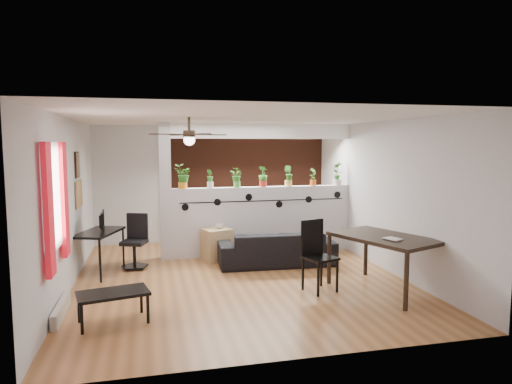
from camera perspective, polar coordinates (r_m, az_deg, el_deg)
name	(u,v)px	position (r m, az deg, el deg)	size (l,w,h in m)	color
room_shell	(238,199)	(7.44, -2.28, -0.91)	(6.30, 7.10, 2.90)	brown
partition_wall	(263,220)	(9.15, 0.87, -3.55)	(3.60, 0.18, 1.35)	#BCBCC1
ceiling_header	(263,131)	(9.03, 0.89, 7.63)	(3.60, 0.18, 0.30)	white
pier_column	(165,192)	(8.80, -11.27, 0.06)	(0.22, 0.20, 2.60)	#BCBCC1
brick_panel	(247,183)	(10.50, -1.08, 1.13)	(3.90, 0.05, 2.60)	#9F482E
vine_decal	(264,201)	(9.00, 1.03, -1.10)	(3.31, 0.01, 0.30)	black
window_assembly	(55,200)	(6.20, -23.88, -0.87)	(0.09, 1.30, 1.55)	white
baseboard_heater	(61,310)	(6.51, -23.19, -13.37)	(0.08, 1.00, 0.18)	beige
corkboard	(79,194)	(8.33, -21.26, -0.22)	(0.03, 0.60, 0.45)	#A37B4E
framed_art	(77,165)	(8.25, -21.45, 3.19)	(0.03, 0.34, 0.44)	#8C7259
ceiling_fan	(189,136)	(6.98, -8.35, 6.92)	(1.19, 1.19, 0.43)	black
potted_plant_0	(183,176)	(8.80, -9.16, 2.02)	(0.25, 0.20, 0.46)	orange
potted_plant_1	(210,178)	(8.85, -5.75, 1.77)	(0.16, 0.19, 0.37)	silver
potted_plant_2	(237,177)	(8.94, -2.40, 1.92)	(0.24, 0.25, 0.39)	#3F8D33
potted_plant_3	(263,176)	(9.05, 0.88, 2.04)	(0.27, 0.26, 0.41)	red
potted_plant_4	(288,175)	(9.19, 4.07, 2.10)	(0.27, 0.27, 0.41)	#EBBC53
potted_plant_5	(313,176)	(9.36, 7.15, 1.97)	(0.22, 0.20, 0.36)	#CE5518
potted_plant_6	(337,173)	(9.55, 10.12, 2.37)	(0.31, 0.28, 0.48)	silver
sofa	(276,249)	(8.41, 2.55, -7.07)	(2.01, 0.79, 0.59)	black
cube_shelf	(217,245)	(8.71, -4.93, -6.56)	(0.49, 0.44, 0.60)	tan
cup	(219,226)	(8.65, -4.62, -4.27)	(0.13, 0.13, 0.10)	gray
computer_desk	(99,235)	(8.15, -19.04, -5.14)	(0.84, 1.13, 0.74)	black
monitor	(100,225)	(8.27, -18.97, -3.88)	(0.05, 0.31, 0.17)	black
office_chair	(135,245)	(8.42, -14.84, -6.39)	(0.50, 0.51, 0.94)	black
dining_table	(384,242)	(7.10, 15.74, -6.03)	(1.42, 1.76, 0.83)	black
book	(389,240)	(6.77, 16.25, -5.75)	(0.18, 0.24, 0.02)	gray
folding_chair	(316,249)	(6.97, 7.51, -7.06)	(0.54, 0.54, 1.06)	black
coffee_table	(113,295)	(6.00, -17.45, -12.20)	(0.92, 0.64, 0.39)	black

